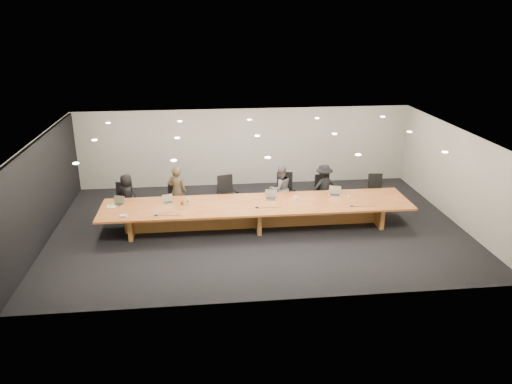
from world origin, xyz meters
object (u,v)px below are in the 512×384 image
person_c (280,189)px  av_box (124,216)px  laptop_a (117,201)px  amber_mug (182,203)px  laptop_b (168,199)px  mic_center (257,207)px  chair_far_right (376,191)px  paper_cup_far (349,197)px  water_bottle (188,201)px  person_d (324,187)px  chair_right (324,193)px  chair_far_left (122,200)px  conference_table (257,211)px  chair_mid_right (285,192)px  person_a (127,196)px  chair_mid_left (227,194)px  mic_left (156,215)px  chair_left (173,200)px  laptop_d (271,195)px  laptop_e (335,191)px  paper_cup_near (296,198)px  mic_right (352,206)px  person_b (177,192)px

person_c → av_box: size_ratio=7.42×
laptop_a → amber_mug: 1.87m
laptop_b → mic_center: laptop_b is taller
person_c → laptop_a: 4.97m
chair_far_right → paper_cup_far: 1.68m
amber_mug → laptop_a: bearing=174.7°
laptop_a → water_bottle: (2.03, -0.20, -0.01)m
person_d → laptop_b: size_ratio=4.93×
chair_right → amber_mug: 4.58m
paper_cup_far → mic_center: 2.85m
chair_far_left → laptop_b: (1.49, -0.97, 0.33)m
mic_center → conference_table: bearing=82.7°
chair_mid_right → person_a: bearing=-174.3°
mic_center → person_a: bearing=157.5°
chair_mid_left → mic_left: bearing=-152.6°
chair_left → laptop_d: 3.10m
person_d → laptop_e: (0.14, -0.82, 0.15)m
chair_mid_left → laptop_d: chair_mid_left is taller
person_d → paper_cup_far: (0.50, -1.11, 0.05)m
paper_cup_near → paper_cup_far: paper_cup_far is taller
paper_cup_near → av_box: size_ratio=0.44×
chair_mid_left → chair_mid_right: bearing=-14.4°
person_d → mic_right: person_d is taller
laptop_d → mic_left: 3.43m
paper_cup_far → amber_mug: bearing=179.6°
chair_far_left → chair_far_right: (8.08, -0.10, 0.01)m
chair_mid_left → chair_mid_right: (1.85, 0.02, 0.01)m
chair_far_left → laptop_a: size_ratio=3.27×
laptop_a → paper_cup_far: size_ratio=3.56×
person_d → person_c: bearing=-11.6°
av_box → mic_right: av_box is taller
conference_table → person_d: size_ratio=6.05×
person_a → laptop_b: (1.32, -0.94, 0.18)m
person_b → person_c: 3.22m
person_b → mic_left: size_ratio=13.01×
mic_left → person_b: bearing=73.6°
chair_right → person_c: person_c is taller
person_b → laptop_a: (-1.68, -0.83, 0.07)m
laptop_d → paper_cup_far: size_ratio=3.76×
chair_mid_left → paper_cup_near: size_ratio=13.14×
laptop_b → conference_table: bearing=-24.8°
mic_left → person_d: bearing=19.4°
conference_table → paper_cup_far: bearing=2.2°
chair_far_right → laptop_a: chair_far_right is taller
mic_center → chair_right: bearing=32.7°
chair_mid_right → mic_left: 4.36m
laptop_e → paper_cup_near: size_ratio=3.95×
chair_far_left → mic_center: 4.34m
chair_mid_left → mic_right: bearing=-42.7°
mic_left → chair_far_right: bearing=14.7°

